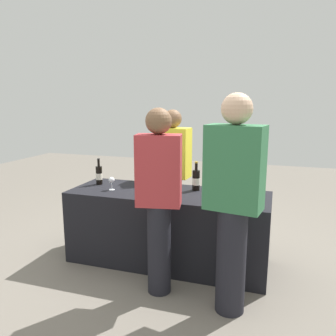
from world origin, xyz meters
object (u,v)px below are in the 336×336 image
object	(u,v)px
guest_0	(159,195)
guest_1	(233,199)
wine_bottle_0	(99,175)
server_pouring	(173,171)
wine_bottle_3	(196,180)
wine_glass_1	(174,185)
wine_bottle_1	(143,174)
wine_bottle_2	(162,177)
wine_bottle_4	(241,183)
wine_glass_0	(112,181)
wine_glass_2	(218,189)

from	to	relation	value
guest_0	guest_1	bearing A→B (deg)	-18.94
wine_bottle_0	server_pouring	xyz separation A→B (m)	(0.69, 0.51, -0.01)
wine_bottle_3	guest_1	xyz separation A→B (m)	(0.48, -0.83, 0.07)
wine_bottle_3	wine_glass_1	xyz separation A→B (m)	(-0.15, -0.27, -0.00)
wine_bottle_1	guest_1	distance (m)	1.38
guest_0	wine_bottle_3	bearing A→B (deg)	67.92
wine_bottle_2	wine_bottle_3	world-z (taller)	wine_bottle_2
guest_1	wine_bottle_1	bearing A→B (deg)	151.87
wine_bottle_4	server_pouring	distance (m)	0.94
wine_bottle_1	wine_bottle_2	bearing A→B (deg)	-1.52
wine_bottle_0	wine_glass_0	bearing A→B (deg)	-35.47
wine_glass_2	guest_0	world-z (taller)	guest_0
wine_bottle_1	wine_bottle_4	xyz separation A→B (m)	(1.06, -0.00, -0.01)
server_pouring	guest_1	xyz separation A→B (m)	(0.87, -1.25, 0.09)
wine_bottle_0	guest_0	xyz separation A→B (m)	(0.93, -0.65, 0.03)
wine_glass_0	guest_1	size ratio (longest dim) A/B	0.08
wine_glass_2	wine_bottle_3	bearing A→B (deg)	137.03
wine_bottle_0	wine_glass_2	distance (m)	1.36
wine_bottle_3	wine_bottle_2	bearing A→B (deg)	177.96
wine_bottle_4	wine_glass_1	xyz separation A→B (m)	(-0.61, -0.29, -0.00)
wine_bottle_1	guest_0	size ratio (longest dim) A/B	0.21
wine_glass_1	wine_bottle_0	bearing A→B (deg)	168.40
wine_bottle_3	guest_0	world-z (taller)	guest_0
wine_bottle_2	wine_glass_2	size ratio (longest dim) A/B	2.25
guest_0	guest_1	distance (m)	0.64
wine_bottle_1	server_pouring	world-z (taller)	server_pouring
wine_glass_1	wine_glass_2	distance (m)	0.42
wine_bottle_1	wine_glass_0	bearing A→B (deg)	-130.18
wine_glass_2	wine_bottle_2	bearing A→B (deg)	157.86
wine_bottle_4	server_pouring	xyz separation A→B (m)	(-0.84, 0.41, -0.02)
wine_bottle_0	wine_bottle_3	distance (m)	1.08
wine_bottle_1	guest_1	world-z (taller)	guest_1
wine_glass_1	wine_glass_2	world-z (taller)	wine_glass_1
wine_glass_2	wine_bottle_4	bearing A→B (deg)	54.10
wine_bottle_1	wine_glass_0	size ratio (longest dim) A/B	2.43
guest_1	wine_bottle_4	bearing A→B (deg)	101.61
wine_bottle_3	guest_0	xyz separation A→B (m)	(-0.15, -0.74, 0.02)
wine_bottle_0	wine_bottle_3	size ratio (longest dim) A/B	0.96
wine_bottle_3	wine_glass_2	bearing A→B (deg)	-42.97
wine_bottle_2	wine_glass_2	distance (m)	0.69
wine_bottle_2	wine_glass_2	world-z (taller)	wine_bottle_2
server_pouring	guest_0	size ratio (longest dim) A/B	0.97
wine_glass_0	wine_glass_1	size ratio (longest dim) A/B	0.91
wine_bottle_3	guest_0	bearing A→B (deg)	-101.15
wine_bottle_1	wine_glass_1	bearing A→B (deg)	-32.96
wine_bottle_3	wine_glass_0	distance (m)	0.87
wine_glass_2	guest_1	xyz separation A→B (m)	(0.22, -0.58, 0.08)
wine_bottle_4	wine_glass_0	xyz separation A→B (m)	(-1.29, -0.27, -0.01)
wine_bottle_1	guest_1	bearing A→B (deg)	-37.90
wine_bottle_2	wine_glass_1	distance (m)	0.37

